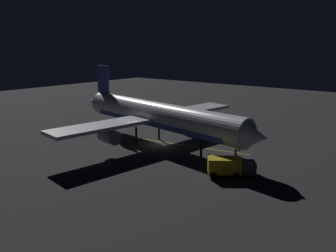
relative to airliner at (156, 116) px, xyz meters
The scene contains 10 objects.
ground_plane 4.99m from the airliner, 81.45° to the left, with size 180.00×180.00×0.20m, color #2B2B2F.
apron_guide_stripe 7.17m from the airliner, 119.48° to the left, with size 0.24×20.56×0.01m, color gold.
airliner is the anchor object (origin of this frame).
baggage_truck 17.60m from the airliner, 72.22° to the left, with size 5.08×5.89×2.36m.
catering_truck 10.11m from the airliner, 165.53° to the left, with size 2.47×6.60×2.25m.
ground_crew_worker 13.96m from the airliner, 102.77° to the left, with size 0.40×0.40×1.74m.
traffic_cone_near_left 6.51m from the airliner, 120.56° to the left, with size 0.50×0.50×0.55m.
traffic_cone_near_right 11.02m from the airliner, 91.28° to the left, with size 0.50×0.50×0.55m.
traffic_cone_under_wing 11.09m from the airliner, 73.44° to the left, with size 0.50×0.50×0.55m.
traffic_cone_far 14.16m from the airliner, 114.09° to the left, with size 0.50×0.50×0.55m.
Camera 1 is at (41.26, 34.77, 15.73)m, focal length 36.52 mm.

